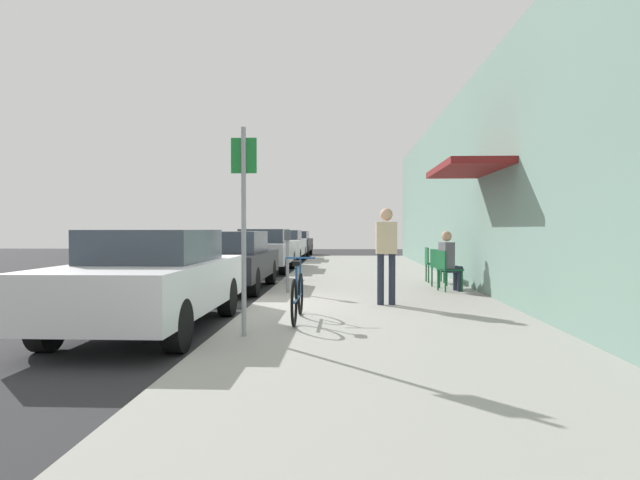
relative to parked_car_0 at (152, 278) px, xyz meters
The scene contains 16 objects.
ground_plane 2.14m from the parked_car_0, 56.67° to the left, with size 60.00×60.00×0.00m, color #2D2D30.
sidewalk_slab 5.02m from the parked_car_0, 47.63° to the left, with size 4.50×32.00×0.12m, color #9E9B93.
building_facade 7.02m from the parked_car_0, 32.55° to the left, with size 1.40×32.00×4.89m.
parked_car_0 is the anchor object (origin of this frame).
parked_car_1 5.31m from the parked_car_0, 90.00° to the left, with size 1.80×4.40×1.40m.
parked_car_2 10.86m from the parked_car_0, 90.00° to the left, with size 1.80×4.40×1.45m.
parked_car_3 16.35m from the parked_car_0, 90.00° to the left, with size 1.80×4.40×1.40m.
parked_car_4 21.56m from the parked_car_0, 90.00° to the left, with size 1.80×4.40×1.34m.
parking_meter 4.02m from the parked_car_0, 67.31° to the left, with size 0.12×0.10×1.32m.
street_sign 1.98m from the parked_car_0, 32.23° to the right, with size 0.32×0.06×2.60m.
bicycle_0 2.10m from the parked_car_0, ahead, with size 0.46×1.71×0.90m.
cafe_chair_0 6.44m from the parked_car_0, 40.00° to the left, with size 0.54×0.54×0.87m.
seated_patron_0 6.49m from the parked_car_0, 39.77° to the left, with size 0.49×0.44×1.29m.
cafe_chair_1 6.98m from the parked_car_0, 45.06° to the left, with size 0.55×0.55×0.87m.
cafe_chair_2 7.87m from the parked_car_0, 51.19° to the left, with size 0.44×0.44×0.87m.
pedestrian_standing 4.01m from the parked_car_0, 29.32° to the left, with size 0.36×0.22×1.70m.
Camera 1 is at (1.67, -9.39, 1.46)m, focal length 30.82 mm.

